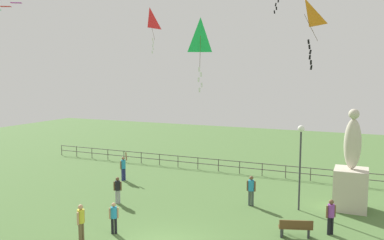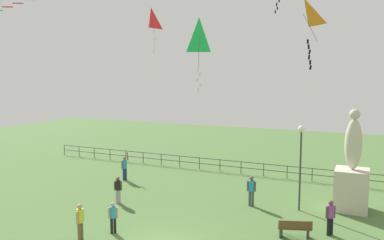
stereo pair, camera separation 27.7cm
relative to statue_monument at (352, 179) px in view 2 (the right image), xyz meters
name	(u,v)px [view 2 (the right image)]	position (x,y,z in m)	size (l,w,h in m)	color
statue_monument	(352,179)	(0.00, 0.00, 0.00)	(1.75, 1.75, 5.57)	beige
lamppost	(301,150)	(-2.56, -1.28, 1.64)	(0.36, 0.36, 4.70)	#38383D
park_bench	(295,228)	(-2.12, -5.12, -1.28)	(1.55, 0.86, 0.85)	brown
person_0	(125,166)	(-14.80, 0.01, -0.74)	(0.41, 0.48, 2.00)	navy
person_1	(80,220)	(-10.76, -9.39, -0.77)	(0.31, 0.51, 1.69)	brown
person_2	(113,216)	(-9.94, -8.09, -0.89)	(0.38, 0.30, 1.49)	black
person_3	(251,189)	(-5.16, -1.62, -0.76)	(0.52, 0.32, 1.71)	#3F4C47
person_4	(330,215)	(-0.71, -4.13, -0.79)	(0.41, 0.35, 1.67)	black
person_5	(118,188)	(-12.29, -4.35, -0.86)	(0.43, 0.29, 1.55)	#99999E
kite_0	(199,38)	(-5.87, -7.43, 7.12)	(0.95, 1.00, 3.05)	#1EB759
kite_1	(304,17)	(-2.00, -5.21, 8.07)	(1.15, 1.16, 2.90)	orange
kite_3	(151,20)	(-13.58, 1.83, 9.51)	(0.80, 1.12, 3.20)	red
waterfront_railing	(246,166)	(-7.55, 5.22, -1.11)	(36.04, 0.06, 0.95)	#4C4742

